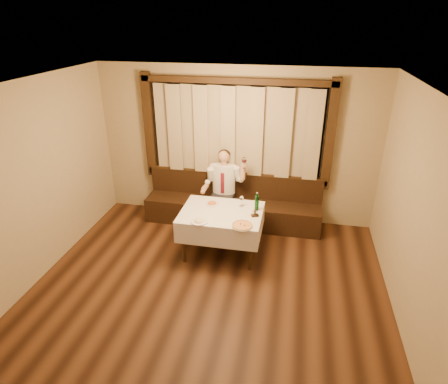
% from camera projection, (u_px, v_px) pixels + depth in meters
% --- Properties ---
extents(room, '(5.01, 6.01, 2.81)m').
position_uv_depth(room, '(210.00, 187.00, 4.87)').
color(room, black).
rests_on(room, ground).
extents(banquette, '(3.20, 0.61, 0.94)m').
position_uv_depth(banquette, '(233.00, 207.00, 6.94)').
color(banquette, black).
rests_on(banquette, ground).
extents(dining_table, '(1.27, 0.97, 0.76)m').
position_uv_depth(dining_table, '(222.00, 217.00, 5.88)').
color(dining_table, black).
rests_on(dining_table, ground).
extents(pizza, '(0.32, 0.32, 0.03)m').
position_uv_depth(pizza, '(242.00, 225.00, 5.43)').
color(pizza, white).
rests_on(pizza, dining_table).
extents(pasta_red, '(0.24, 0.24, 0.08)m').
position_uv_depth(pasta_red, '(212.00, 202.00, 6.05)').
color(pasta_red, white).
rests_on(pasta_red, dining_table).
extents(pasta_cream, '(0.26, 0.26, 0.09)m').
position_uv_depth(pasta_cream, '(199.00, 220.00, 5.53)').
color(pasta_cream, white).
rests_on(pasta_cream, dining_table).
extents(green_bottle, '(0.07, 0.07, 0.30)m').
position_uv_depth(green_bottle, '(257.00, 202.00, 5.84)').
color(green_bottle, '#0F4A19').
rests_on(green_bottle, dining_table).
extents(table_wine_glass, '(0.07, 0.07, 0.18)m').
position_uv_depth(table_wine_glass, '(242.00, 199.00, 5.95)').
color(table_wine_glass, white).
rests_on(table_wine_glass, dining_table).
extents(cruet_caddy, '(0.12, 0.09, 0.12)m').
position_uv_depth(cruet_caddy, '(255.00, 214.00, 5.68)').
color(cruet_caddy, black).
rests_on(cruet_caddy, dining_table).
extents(seated_man, '(0.77, 0.58, 1.41)m').
position_uv_depth(seated_man, '(223.00, 183.00, 6.67)').
color(seated_man, black).
rests_on(seated_man, ground).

